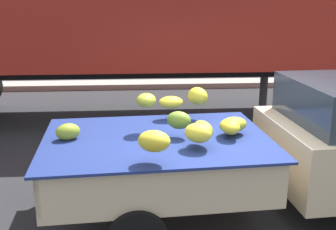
% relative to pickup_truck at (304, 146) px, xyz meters
% --- Properties ---
extents(ground, '(220.00, 220.00, 0.00)m').
position_rel_pickup_truck_xyz_m(ground, '(-1.06, -0.18, -0.88)').
color(ground, '#28282B').
extents(curb_strip, '(80.00, 0.80, 0.16)m').
position_rel_pickup_truck_xyz_m(curb_strip, '(-1.06, 7.80, -0.80)').
color(curb_strip, gray).
rests_on(curb_strip, ground).
extents(pickup_truck, '(4.79, 2.18, 1.70)m').
position_rel_pickup_truck_xyz_m(pickup_truck, '(0.00, 0.00, 0.00)').
color(pickup_truck, '#CCB793').
rests_on(pickup_truck, ground).
extents(semi_trailer, '(12.00, 2.70, 3.95)m').
position_rel_pickup_truck_xyz_m(semi_trailer, '(-2.54, 4.44, 1.66)').
color(semi_trailer, maroon).
rests_on(semi_trailer, ground).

